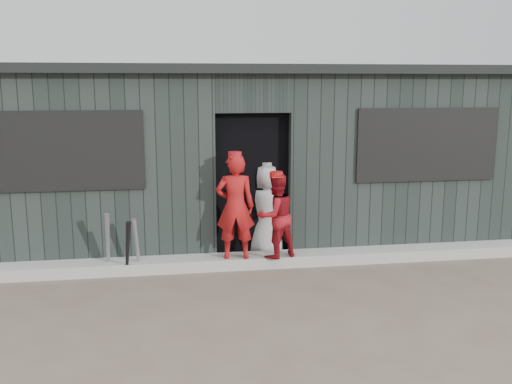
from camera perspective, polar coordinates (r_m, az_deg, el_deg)
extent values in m
plane|color=brown|center=(5.94, 2.75, -12.83)|extent=(80.00, 80.00, 0.00)
cube|color=#A5A5A0|center=(7.59, -0.02, -6.85)|extent=(8.00, 0.36, 0.15)
cone|color=gray|center=(7.37, -14.60, -5.00)|extent=(0.12, 0.34, 0.83)
cone|color=gray|center=(7.36, -11.83, -5.28)|extent=(0.13, 0.22, 0.74)
cone|color=black|center=(7.20, -12.72, -5.58)|extent=(0.15, 0.36, 0.76)
imported|color=#A91415|center=(7.27, -2.09, -1.48)|extent=(0.52, 0.37, 1.36)
imported|color=maroon|center=(7.34, 2.00, -2.39)|extent=(0.65, 0.59, 1.10)
imported|color=#B2B2B2|center=(7.84, 1.03, -1.89)|extent=(0.68, 0.48, 1.31)
cube|color=black|center=(8.97, -1.68, 3.29)|extent=(7.60, 2.70, 2.20)
cube|color=#29312E|center=(7.59, -17.40, 1.78)|extent=(3.50, 0.20, 2.50)
cube|color=#29312E|center=(8.23, 15.36, 2.56)|extent=(3.50, 0.20, 2.50)
cube|color=#252C2A|center=(7.51, -0.36, 9.85)|extent=(1.00, 0.20, 0.50)
cube|color=#2C3532|center=(10.21, 20.64, 3.80)|extent=(0.20, 3.00, 2.50)
cube|color=#29312E|center=(10.34, -2.66, 4.58)|extent=(8.00, 0.20, 2.50)
cube|color=black|center=(8.89, -1.73, 12.01)|extent=(8.30, 3.30, 0.12)
cube|color=black|center=(7.46, -18.80, 3.87)|extent=(2.00, 0.04, 1.00)
cube|color=black|center=(8.15, 16.78, 4.53)|extent=(2.00, 0.04, 1.00)
cube|color=black|center=(8.00, -3.47, 3.42)|extent=(0.21, 0.21, 1.01)
cube|color=black|center=(8.16, -1.07, 3.23)|extent=(0.24, 0.21, 0.95)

